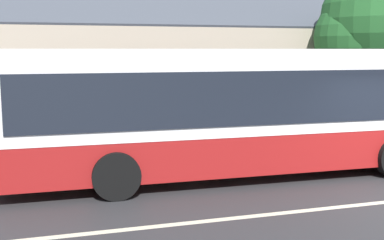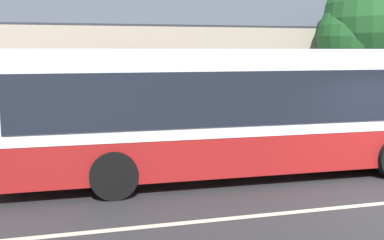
% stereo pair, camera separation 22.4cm
% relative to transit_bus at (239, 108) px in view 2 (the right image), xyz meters
% --- Properties ---
extents(sidewalk_far, '(60.00, 3.00, 0.15)m').
position_rel_transit_bus_xyz_m(sidewalk_far, '(2.79, 3.10, -1.58)').
color(sidewalk_far, gray).
rests_on(sidewalk_far, ground).
extents(community_building, '(26.05, 9.30, 6.73)m').
position_rel_transit_bus_xyz_m(community_building, '(5.52, 10.15, 0.39)').
color(community_building, tan).
rests_on(community_building, ground).
extents(transit_bus, '(11.57, 2.94, 3.07)m').
position_rel_transit_bus_xyz_m(transit_bus, '(0.00, 0.00, 0.00)').
color(transit_bus, maroon).
rests_on(transit_bus, ground).
extents(street_tree_primary, '(4.29, 4.10, 6.18)m').
position_rel_transit_bus_xyz_m(street_tree_primary, '(6.74, 4.15, 2.28)').
color(street_tree_primary, '#4C3828').
rests_on(street_tree_primary, ground).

